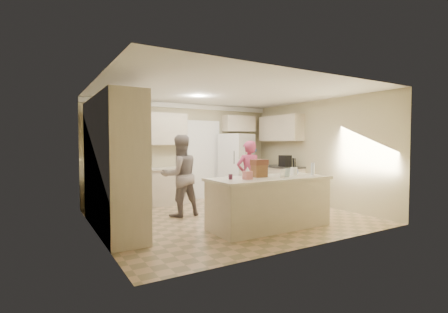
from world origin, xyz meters
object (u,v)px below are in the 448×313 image
refrigerator (237,166)px  coffee_maker (285,161)px  dollhouse_body (259,171)px  teen_boy (180,175)px  utensil_crock (294,171)px  teen_girl (249,176)px  island_base (269,203)px  tissue_box (248,175)px

refrigerator → coffee_maker: size_ratio=6.00×
dollhouse_body → teen_boy: size_ratio=0.15×
utensil_crock → teen_girl: teen_girl is taller
island_base → tissue_box: size_ratio=15.71×
dollhouse_body → coffee_maker: bearing=39.3°
island_base → utensil_crock: 0.86m
teen_boy → teen_girl: teen_boy is taller
dollhouse_body → refrigerator: bearing=64.2°
tissue_box → island_base: bearing=10.3°
teen_girl → dollhouse_body: bearing=73.7°
refrigerator → coffee_maker: bearing=-82.5°
teen_girl → coffee_maker: bearing=-151.2°
refrigerator → utensil_crock: (-0.65, -3.04, 0.10)m
island_base → teen_girl: (0.53, 1.42, 0.36)m
utensil_crock → tissue_box: utensil_crock is taller
island_base → utensil_crock: bearing=4.4°
teen_girl → island_base: bearing=80.5°
island_base → teen_girl: teen_girl is taller
coffee_maker → teen_boy: bearing=-176.0°
refrigerator → teen_boy: 2.73m
tissue_box → teen_girl: bearing=54.4°
coffee_maker → teen_girl: (-1.52, -0.48, -0.27)m
utensil_crock → teen_boy: bearing=136.0°
refrigerator → coffee_maker: refrigerator is taller
coffee_maker → utensil_crock: (-1.40, -1.85, -0.07)m
utensil_crock → teen_girl: bearing=94.9°
island_base → coffee_maker: bearing=42.8°
utensil_crock → tissue_box: 1.21m
dollhouse_body → utensil_crock: bearing=-3.6°
refrigerator → tissue_box: 3.69m
utensil_crock → teen_boy: size_ratio=0.09×
coffee_maker → teen_boy: (-3.09, -0.22, -0.21)m
refrigerator → coffee_maker: (0.75, -1.19, 0.17)m
utensil_crock → teen_girl: (-0.12, 1.37, -0.20)m
refrigerator → tissue_box: refrigerator is taller
teen_boy → teen_girl: bearing=167.1°
dollhouse_body → teen_girl: teen_girl is taller
teen_boy → refrigerator: bearing=-152.2°
utensil_crock → teen_boy: 2.36m
tissue_box → teen_boy: size_ratio=0.08×
island_base → teen_boy: (-1.04, 1.68, 0.42)m
refrigerator → teen_girl: (-0.76, -1.68, -0.10)m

